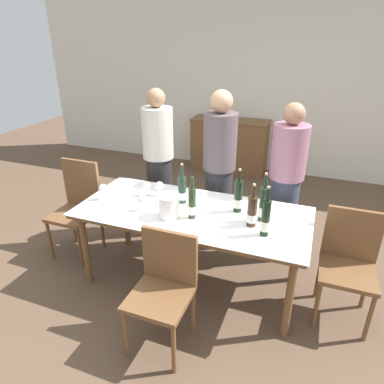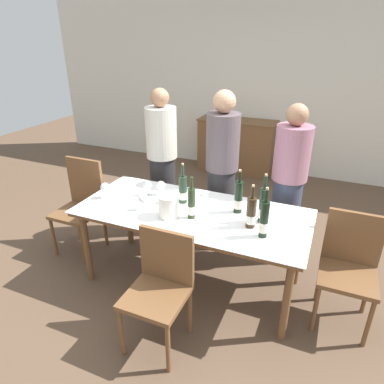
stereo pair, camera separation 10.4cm
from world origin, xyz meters
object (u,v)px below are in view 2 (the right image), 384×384
object	(u,v)px
wine_bottle_1	(264,220)
sideboard_cabinet	(236,146)
wine_glass_4	(161,186)
chair_right_end	(349,262)
wine_bottle_0	(183,190)
wine_glass_0	(142,200)
wine_glass_5	(105,188)
person_guest_right	(288,187)
wine_bottle_4	(238,198)
wine_bottle_5	(251,213)
chair_left_end	(81,200)
wine_bottle_3	(263,206)
wine_glass_3	(148,186)
chair_near_front	(161,282)
wine_glass_2	(203,196)
person_guest_left	(222,173)
wine_glass_1	(183,184)
ice_bucket	(169,205)
wine_bottle_2	(192,204)
dining_table	(192,218)
person_host	(162,164)

from	to	relation	value
wine_bottle_1	sideboard_cabinet	bearing A→B (deg)	109.52
wine_glass_4	chair_right_end	bearing A→B (deg)	-3.44
wine_bottle_1	wine_bottle_0	bearing A→B (deg)	159.84
wine_glass_0	wine_glass_5	size ratio (longest dim) A/B	0.93
person_guest_right	wine_bottle_4	bearing A→B (deg)	-119.03
wine_glass_0	chair_right_end	distance (m)	1.73
wine_bottle_5	wine_glass_4	size ratio (longest dim) A/B	2.59
sideboard_cabinet	wine_glass_0	world-z (taller)	wine_glass_0
wine_glass_5	chair_left_end	size ratio (longest dim) A/B	0.15
wine_glass_0	wine_bottle_3	bearing A→B (deg)	11.16
wine_glass_3	wine_bottle_3	bearing A→B (deg)	-4.23
chair_near_front	person_guest_right	xyz separation A→B (m)	(0.65, 1.40, 0.28)
wine_glass_2	wine_glass_3	size ratio (longest dim) A/B	1.03
wine_bottle_4	person_guest_left	distance (m)	0.67
person_guest_left	wine_glass_2	bearing A→B (deg)	-87.20
wine_bottle_1	wine_glass_2	bearing A→B (deg)	153.94
wine_bottle_0	wine_glass_1	size ratio (longest dim) A/B	2.51
sideboard_cabinet	wine_bottle_1	xyz separation A→B (m)	(1.09, -3.07, 0.44)
wine_bottle_0	wine_glass_4	bearing A→B (deg)	166.82
wine_glass_0	person_guest_left	size ratio (longest dim) A/B	0.08
wine_bottle_3	wine_bottle_4	bearing A→B (deg)	159.36
wine_glass_1	wine_glass_2	size ratio (longest dim) A/B	1.04
sideboard_cabinet	wine_bottle_4	world-z (taller)	wine_bottle_4
ice_bucket	wine_bottle_2	bearing A→B (deg)	15.30
ice_bucket	person_guest_left	xyz separation A→B (m)	(0.17, 0.87, -0.01)
wine_glass_2	chair_right_end	bearing A→B (deg)	-1.98
wine_bottle_1	wine_bottle_4	bearing A→B (deg)	132.98
wine_bottle_2	wine_bottle_3	size ratio (longest dim) A/B	0.88
wine_glass_4	wine_glass_1	bearing A→B (deg)	30.53
wine_glass_5	chair_near_front	bearing A→B (deg)	-34.64
wine_bottle_5	chair_near_front	size ratio (longest dim) A/B	0.41
chair_left_end	chair_near_front	distance (m)	1.54
wine_glass_2	wine_glass_0	bearing A→B (deg)	-149.41
wine_bottle_3	wine_bottle_2	bearing A→B (deg)	-163.57
ice_bucket	person_guest_right	world-z (taller)	person_guest_right
wine_bottle_4	chair_near_front	xyz separation A→B (m)	(-0.32, -0.82, -0.37)
dining_table	wine_bottle_2	world-z (taller)	wine_bottle_2
wine_bottle_4	chair_near_front	distance (m)	0.95
wine_glass_0	wine_glass_5	xyz separation A→B (m)	(-0.43, 0.07, 0.01)
sideboard_cabinet	person_guest_left	distance (m)	2.27
chair_left_end	chair_right_end	distance (m)	2.57
wine_glass_1	person_guest_left	bearing A→B (deg)	60.45
dining_table	wine_bottle_3	xyz separation A→B (m)	(0.59, 0.05, 0.21)
wine_bottle_4	person_host	distance (m)	1.20
wine_glass_0	person_host	xyz separation A→B (m)	(-0.27, 0.89, -0.02)
wine_bottle_2	wine_bottle_4	bearing A→B (deg)	37.42
wine_bottle_3	chair_near_front	distance (m)	0.99
dining_table	wine_glass_5	world-z (taller)	wine_glass_5
ice_bucket	wine_glass_1	bearing A→B (deg)	99.25
ice_bucket	person_guest_left	world-z (taller)	person_guest_left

